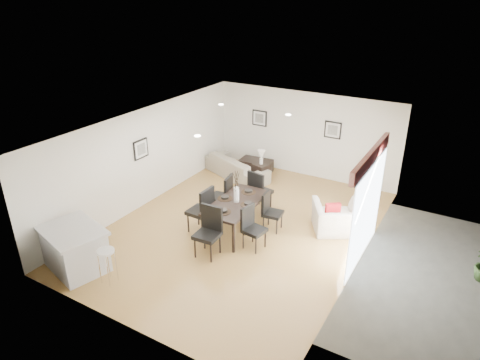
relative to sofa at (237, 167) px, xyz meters
The scene contains 26 objects.
ground 3.27m from the sofa, 57.54° to the right, with size 8.00×8.00×0.00m, color #AF8448.
wall_back 2.38m from the sofa, 35.65° to the left, with size 6.00×0.04×2.70m, color white.
wall_front 7.04m from the sofa, 75.48° to the right, with size 6.00×0.04×2.70m, color white.
wall_left 3.18m from the sofa, 114.52° to the right, with size 0.04×8.00×2.70m, color white.
wall_right 5.58m from the sofa, 30.06° to the right, with size 0.04×8.00×2.70m, color white.
ceiling 4.02m from the sofa, 57.54° to the right, with size 6.00×8.00×0.02m, color white.
sofa is the anchor object (origin of this frame).
armchair 4.24m from the sofa, 23.18° to the right, with size 1.17×1.03×0.76m, color #F1E2D0.
dining_table 3.35m from the sofa, 59.44° to the right, with size 1.02×1.95×0.80m.
dining_chair_wnear 3.52m from the sofa, 72.93° to the right, with size 0.55×0.55×1.20m.
dining_chair_wfar 2.60m from the sofa, 66.68° to the right, with size 0.60×0.60×1.14m.
dining_chair_enear 4.10m from the sofa, 54.57° to the right, with size 0.53×0.53×1.04m.
dining_chair_efar 3.38m from the sofa, 45.25° to the right, with size 0.49×0.49×1.01m.
dining_chair_head 4.40m from the sofa, 67.38° to the right, with size 0.56×0.56×1.17m.
dining_chair_foot 2.40m from the sofa, 45.16° to the right, with size 0.60×0.60×1.16m.
vase 3.42m from the sofa, 59.44° to the right, with size 1.04×1.59×0.81m.
coffee_table 0.74m from the sofa, 61.43° to the left, with size 1.03×0.62×0.41m, color black.
side_table 0.86m from the sofa, ahead, with size 0.45×0.45×0.60m, color black.
table_lamp 1.02m from the sofa, ahead, with size 0.23×0.23×0.45m.
cushion 4.19m from the sofa, 25.14° to the right, with size 0.36×0.11×0.36m, color maroon.
kitchen_island 6.00m from the sofa, 94.62° to the right, with size 1.61×1.39×0.97m.
bar_stool 6.00m from the sofa, 85.46° to the right, with size 0.35×0.35×0.77m.
framed_print_back_left 1.80m from the sofa, 83.14° to the left, with size 0.52×0.04×0.52m.
framed_print_back_right 3.20m from the sofa, 24.80° to the left, with size 0.52×0.04×0.52m.
framed_print_left_wall 3.45m from the sofa, 112.54° to the right, with size 0.04×0.52×0.52m.
sliding_door 5.46m from the sofa, 27.49° to the right, with size 0.12×2.70×2.57m.
Camera 1 is at (4.71, -8.10, 5.63)m, focal length 32.00 mm.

